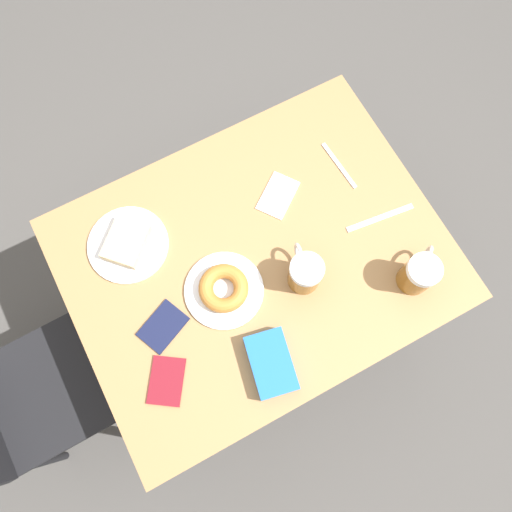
% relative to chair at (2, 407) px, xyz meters
% --- Properties ---
extents(ground_plane, '(8.00, 8.00, 0.00)m').
position_rel_chair_xyz_m(ground_plane, '(-0.01, -0.87, -0.53)').
color(ground_plane, '#474442').
extents(table, '(0.82, 1.06, 0.75)m').
position_rel_chair_xyz_m(table, '(-0.01, -0.87, 0.16)').
color(table, '#997044').
rests_on(table, ground_plane).
extents(chair, '(0.41, 0.41, 0.90)m').
position_rel_chair_xyz_m(chair, '(0.00, 0.00, 0.00)').
color(chair, black).
rests_on(chair, ground_plane).
extents(plate_with_cake, '(0.23, 0.23, 0.04)m').
position_rel_chair_xyz_m(plate_with_cake, '(0.20, -0.57, 0.23)').
color(plate_with_cake, silver).
rests_on(plate_with_cake, table).
extents(plate_with_donut, '(0.22, 0.22, 0.05)m').
position_rel_chair_xyz_m(plate_with_donut, '(-0.05, -0.75, 0.24)').
color(plate_with_donut, silver).
rests_on(plate_with_donut, table).
extents(beer_mug_left, '(0.13, 0.09, 0.12)m').
position_rel_chair_xyz_m(beer_mug_left, '(-0.12, -0.96, 0.28)').
color(beer_mug_left, '#8C5619').
rests_on(beer_mug_left, table).
extents(beer_mug_center, '(0.10, 0.12, 0.12)m').
position_rel_chair_xyz_m(beer_mug_center, '(-0.27, -1.23, 0.28)').
color(beer_mug_center, '#8C5619').
rests_on(beer_mug_center, table).
extents(napkin_folded, '(0.15, 0.16, 0.00)m').
position_rel_chair_xyz_m(napkin_folded, '(0.13, -1.02, 0.22)').
color(napkin_folded, white).
rests_on(napkin_folded, table).
extents(fork, '(0.17, 0.02, 0.00)m').
position_rel_chair_xyz_m(fork, '(0.13, -1.23, 0.22)').
color(fork, silver).
rests_on(fork, table).
extents(knife, '(0.04, 0.21, 0.00)m').
position_rel_chair_xyz_m(knife, '(-0.07, -1.25, 0.22)').
color(knife, silver).
rests_on(knife, table).
extents(passport_near_edge, '(0.13, 0.15, 0.01)m').
position_rel_chair_xyz_m(passport_near_edge, '(-0.06, -0.56, 0.22)').
color(passport_near_edge, '#141938').
rests_on(passport_near_edge, table).
extents(passport_far_edge, '(0.15, 0.14, 0.01)m').
position_rel_chair_xyz_m(passport_far_edge, '(-0.19, -0.50, 0.22)').
color(passport_far_edge, maroon).
rests_on(passport_far_edge, table).
extents(blue_pouch, '(0.18, 0.14, 0.05)m').
position_rel_chair_xyz_m(blue_pouch, '(-0.29, -0.77, 0.24)').
color(blue_pouch, blue).
rests_on(blue_pouch, table).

